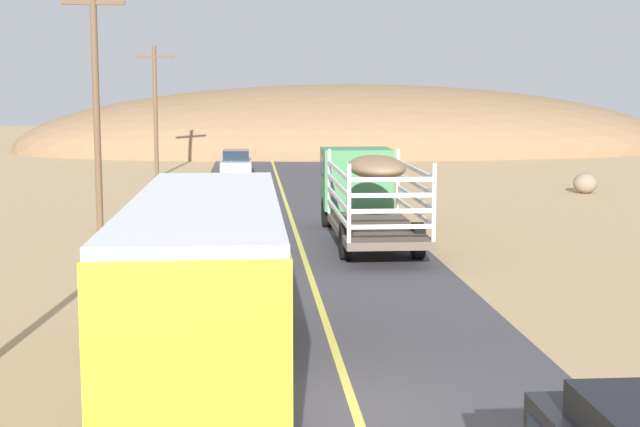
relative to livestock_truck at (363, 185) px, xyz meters
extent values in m
plane|color=tan|center=(-2.30, -17.63, -1.79)|extent=(240.00, 240.00, 0.00)
cube|color=#423F44|center=(-2.30, -17.63, -1.78)|extent=(8.00, 120.00, 0.02)
cube|color=#D8CC4C|center=(-2.30, -17.63, -1.77)|extent=(0.16, 117.60, 0.00)
cube|color=#3F7F4C|center=(0.00, 2.16, 0.03)|extent=(2.50, 2.20, 2.20)
cube|color=#192333|center=(0.00, 2.16, 0.48)|extent=(2.53, 1.54, 0.70)
cube|color=brown|center=(0.00, -3.24, -1.07)|extent=(2.50, 6.40, 0.24)
cylinder|color=silver|center=(-1.19, -0.10, 0.15)|extent=(0.12, 0.12, 2.20)
cylinder|color=silver|center=(1.19, -0.10, 0.15)|extent=(0.12, 0.12, 2.20)
cylinder|color=silver|center=(-1.19, -6.38, 0.15)|extent=(0.12, 0.12, 2.20)
cylinder|color=silver|center=(1.19, -6.38, 0.15)|extent=(0.12, 0.12, 2.20)
cube|color=silver|center=(-1.21, -3.24, -0.51)|extent=(0.08, 6.30, 0.12)
cube|color=silver|center=(1.21, -3.24, -0.51)|extent=(0.08, 6.30, 0.12)
cube|color=silver|center=(0.00, -6.40, -0.51)|extent=(2.40, 0.08, 0.12)
cube|color=silver|center=(-1.21, -3.24, -0.07)|extent=(0.08, 6.30, 0.12)
cube|color=silver|center=(1.21, -3.24, -0.07)|extent=(0.08, 6.30, 0.12)
cube|color=silver|center=(0.00, -6.40, -0.07)|extent=(2.40, 0.08, 0.12)
cube|color=silver|center=(-1.21, -3.24, 0.37)|extent=(0.08, 6.30, 0.12)
cube|color=silver|center=(1.21, -3.24, 0.37)|extent=(0.08, 6.30, 0.12)
cube|color=silver|center=(0.00, -6.40, 0.37)|extent=(2.40, 0.08, 0.12)
cube|color=silver|center=(-1.21, -3.24, 0.81)|extent=(0.08, 6.30, 0.12)
cube|color=silver|center=(1.21, -3.24, 0.81)|extent=(0.08, 6.30, 0.12)
cube|color=silver|center=(0.00, -6.40, 0.81)|extent=(2.40, 0.08, 0.12)
ellipsoid|color=#8C6B4C|center=(0.00, -3.24, 0.90)|extent=(1.75, 3.84, 0.70)
cylinder|color=black|center=(-1.09, 2.16, -1.22)|extent=(0.32, 1.10, 1.10)
cylinder|color=black|center=(1.09, 2.16, -1.22)|extent=(0.32, 1.10, 1.10)
cylinder|color=black|center=(-1.09, -4.52, -1.22)|extent=(0.32, 1.10, 1.10)
cylinder|color=black|center=(1.09, -4.52, -1.22)|extent=(0.32, 1.10, 1.10)
cube|color=gold|center=(-4.69, -15.94, -0.07)|extent=(2.50, 10.00, 2.70)
cube|color=white|center=(-4.69, -15.94, 1.36)|extent=(2.45, 9.80, 0.16)
cube|color=#192333|center=(-4.69, -15.94, 0.40)|extent=(2.54, 9.20, 0.80)
cube|color=silver|center=(-4.69, -15.94, -1.22)|extent=(2.53, 9.80, 0.36)
cylinder|color=black|center=(-5.79, -12.69, -1.27)|extent=(0.30, 1.00, 1.00)
cylinder|color=black|center=(-3.59, -12.69, -1.27)|extent=(0.30, 1.00, 1.00)
cylinder|color=black|center=(-5.79, -19.19, -1.27)|extent=(0.30, 1.00, 1.00)
cylinder|color=black|center=(-3.59, -19.19, -1.27)|extent=(0.30, 1.00, 1.00)
cube|color=silver|center=(-4.71, 23.86, -1.26)|extent=(1.80, 4.40, 0.70)
cube|color=#192333|center=(-4.71, 23.96, -0.61)|extent=(1.53, 2.20, 0.60)
cylinder|color=black|center=(-5.50, 25.18, -1.44)|extent=(0.22, 0.66, 0.66)
cylinder|color=black|center=(-3.92, 25.18, -1.44)|extent=(0.22, 0.66, 0.66)
cylinder|color=black|center=(-5.50, 22.54, -1.44)|extent=(0.22, 0.66, 0.66)
cylinder|color=black|center=(-3.92, 22.54, -1.44)|extent=(0.22, 0.66, 0.66)
cylinder|color=brown|center=(-9.30, 1.78, 2.54)|extent=(0.24, 0.24, 8.66)
cube|color=brown|center=(-9.30, 1.78, 6.27)|extent=(2.20, 0.14, 0.14)
cylinder|color=brown|center=(-9.30, 22.73, 1.99)|extent=(0.24, 0.24, 7.56)
cube|color=brown|center=(-9.30, 22.73, 5.17)|extent=(2.20, 0.14, 0.14)
ellipsoid|color=#84705B|center=(12.54, 12.48, -1.28)|extent=(1.18, 1.08, 1.01)
ellipsoid|color=olive|center=(4.62, 46.01, -1.79)|extent=(55.88, 25.35, 11.04)
camera|label=1|loc=(-3.94, -31.66, 3.27)|focal=52.07mm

